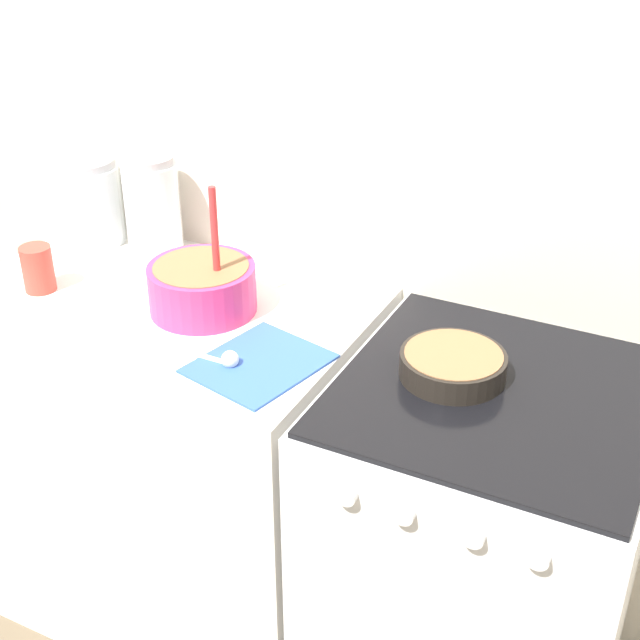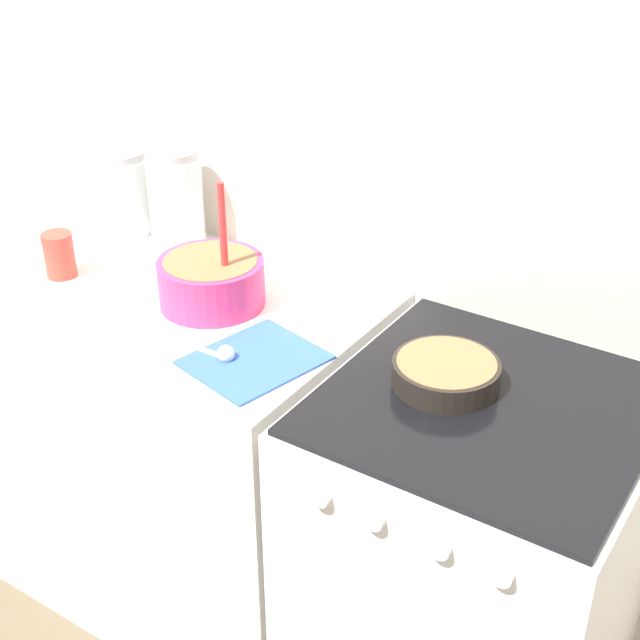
{
  "view_description": "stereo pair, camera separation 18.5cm",
  "coord_description": "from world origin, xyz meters",
  "views": [
    {
      "loc": [
        0.66,
        -1.11,
        1.85
      ],
      "look_at": [
        -0.06,
        0.33,
        0.94
      ],
      "focal_mm": 50.0,
      "sensor_mm": 36.0,
      "label": 1
    },
    {
      "loc": [
        0.82,
        -1.02,
        1.85
      ],
      "look_at": [
        -0.06,
        0.33,
        0.94
      ],
      "focal_mm": 50.0,
      "sensor_mm": 36.0,
      "label": 2
    }
  ],
  "objects": [
    {
      "name": "countertop_cabinet",
      "position": [
        -0.47,
        0.31,
        0.44
      ],
      "size": [
        0.94,
        0.63,
        0.89
      ],
      "color": "silver",
      "rests_on": "ground_plane"
    },
    {
      "name": "wall_back",
      "position": [
        0.0,
        0.65,
        1.2
      ],
      "size": [
        4.88,
        0.05,
        2.4
      ],
      "color": "beige",
      "rests_on": "ground_plane"
    },
    {
      "name": "baking_pan",
      "position": [
        0.23,
        0.32,
        0.91
      ],
      "size": [
        0.21,
        0.21,
        0.05
      ],
      "color": "black",
      "rests_on": "stove"
    },
    {
      "name": "stove",
      "position": [
        0.33,
        0.31,
        0.44
      ],
      "size": [
        0.62,
        0.64,
        0.89
      ],
      "color": "silver",
      "rests_on": "ground_plane"
    },
    {
      "name": "storage_jar_middle",
      "position": [
        -0.62,
        0.52,
        1.0
      ],
      "size": [
        0.14,
        0.14,
        0.26
      ],
      "color": "silver",
      "rests_on": "countertop_cabinet"
    },
    {
      "name": "tin_can",
      "position": [
        -0.75,
        0.24,
        0.94
      ],
      "size": [
        0.07,
        0.07,
        0.11
      ],
      "color": "#CC3F33",
      "rests_on": "countertop_cabinet"
    },
    {
      "name": "storage_jar_left",
      "position": [
        -0.82,
        0.52,
        0.98
      ],
      "size": [
        0.17,
        0.17,
        0.22
      ],
      "color": "silver",
      "rests_on": "countertop_cabinet"
    },
    {
      "name": "measuring_spoon",
      "position": [
        -0.19,
        0.15,
        0.9
      ],
      "size": [
        0.12,
        0.04,
        0.04
      ],
      "color": "white",
      "rests_on": "countertop_cabinet"
    },
    {
      "name": "mixing_bowl",
      "position": [
        -0.36,
        0.33,
        0.95
      ],
      "size": [
        0.24,
        0.24,
        0.3
      ],
      "color": "#E0336B",
      "rests_on": "countertop_cabinet"
    },
    {
      "name": "recipe_page",
      "position": [
        -0.13,
        0.19,
        0.89
      ],
      "size": [
        0.27,
        0.3,
        0.01
      ],
      "color": "#3359B2",
      "rests_on": "countertop_cabinet"
    }
  ]
}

